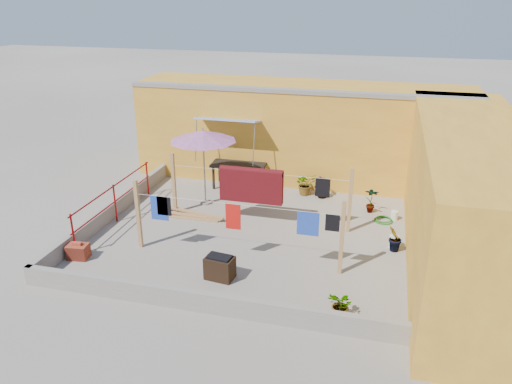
# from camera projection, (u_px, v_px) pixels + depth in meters

# --- Properties ---
(ground) EXTENTS (80.00, 80.00, 0.00)m
(ground) POSITION_uv_depth(u_px,v_px,m) (251.00, 234.00, 13.33)
(ground) COLOR #9E998E
(ground) RESTS_ON ground
(wall_back) EXTENTS (11.00, 3.27, 3.21)m
(wall_back) POSITION_uv_depth(u_px,v_px,m) (301.00, 132.00, 16.81)
(wall_back) COLOR gold
(wall_back) RESTS_ON ground
(wall_right) EXTENTS (2.40, 9.00, 3.20)m
(wall_right) POSITION_uv_depth(u_px,v_px,m) (468.00, 198.00, 11.51)
(wall_right) COLOR gold
(wall_right) RESTS_ON ground
(parapet_front) EXTENTS (8.30, 0.16, 0.44)m
(parapet_front) POSITION_uv_depth(u_px,v_px,m) (204.00, 302.00, 10.04)
(parapet_front) COLOR gray
(parapet_front) RESTS_ON ground
(parapet_left) EXTENTS (0.16, 7.30, 0.44)m
(parapet_left) POSITION_uv_depth(u_px,v_px,m) (113.00, 210.00, 14.20)
(parapet_left) COLOR gray
(parapet_left) RESTS_ON ground
(red_railing) EXTENTS (0.05, 4.20, 1.10)m
(red_railing) POSITION_uv_depth(u_px,v_px,m) (114.00, 197.00, 13.78)
(red_railing) COLOR maroon
(red_railing) RESTS_ON ground
(clothesline_rig) EXTENTS (5.09, 2.35, 1.80)m
(clothesline_rig) POSITION_uv_depth(u_px,v_px,m) (250.00, 190.00, 13.46)
(clothesline_rig) COLOR tan
(clothesline_rig) RESTS_ON ground
(patio_umbrella) EXTENTS (2.55, 2.55, 2.35)m
(patio_umbrella) POSITION_uv_depth(u_px,v_px,m) (203.00, 136.00, 14.43)
(patio_umbrella) COLOR gray
(patio_umbrella) RESTS_ON ground
(outdoor_table) EXTENTS (1.79, 0.95, 0.82)m
(outdoor_table) POSITION_uv_depth(u_px,v_px,m) (239.00, 166.00, 16.21)
(outdoor_table) COLOR black
(outdoor_table) RESTS_ON ground
(brick_stack) EXTENTS (0.53, 0.41, 0.43)m
(brick_stack) POSITION_uv_depth(u_px,v_px,m) (78.00, 251.00, 12.05)
(brick_stack) COLOR #A83A26
(brick_stack) RESTS_ON ground
(lumber_pile) EXTENTS (2.10, 0.59, 0.13)m
(lumber_pile) POSITION_uv_depth(u_px,v_px,m) (190.00, 215.00, 14.26)
(lumber_pile) COLOR tan
(lumber_pile) RESTS_ON ground
(brazier) EXTENTS (0.68, 0.50, 0.57)m
(brazier) POSITION_uv_depth(u_px,v_px,m) (220.00, 267.00, 11.18)
(brazier) COLOR black
(brazier) RESTS_ON ground
(white_basin) EXTENTS (0.43, 0.43, 0.07)m
(white_basin) POSITION_uv_depth(u_px,v_px,m) (254.00, 306.00, 10.23)
(white_basin) COLOR silver
(white_basin) RESTS_ON ground
(water_jug_a) EXTENTS (0.24, 0.24, 0.38)m
(water_jug_a) POSITION_uv_depth(u_px,v_px,m) (394.00, 242.00, 12.55)
(water_jug_a) COLOR silver
(water_jug_a) RESTS_ON ground
(water_jug_b) EXTENTS (0.20, 0.20, 0.31)m
(water_jug_b) POSITION_uv_depth(u_px,v_px,m) (394.00, 215.00, 14.07)
(water_jug_b) COLOR silver
(water_jug_b) RESTS_ON ground
(green_hose) EXTENTS (0.53, 0.53, 0.08)m
(green_hose) POSITION_uv_depth(u_px,v_px,m) (383.00, 220.00, 14.03)
(green_hose) COLOR #1C6F18
(green_hose) RESTS_ON ground
(plant_back_a) EXTENTS (0.83, 0.80, 0.71)m
(plant_back_a) POSITION_uv_depth(u_px,v_px,m) (306.00, 184.00, 15.75)
(plant_back_a) COLOR #205E1B
(plant_back_a) RESTS_ON ground
(plant_back_b) EXTENTS (0.49, 0.49, 0.70)m
(plant_back_b) POSITION_uv_depth(u_px,v_px,m) (323.00, 187.00, 15.52)
(plant_back_b) COLOR #205E1B
(plant_back_b) RESTS_ON ground
(plant_right_a) EXTENTS (0.44, 0.33, 0.77)m
(plant_right_a) POSITION_uv_depth(u_px,v_px,m) (371.00, 200.00, 14.47)
(plant_right_a) COLOR #205E1B
(plant_right_a) RESTS_ON ground
(plant_right_b) EXTENTS (0.40, 0.46, 0.72)m
(plant_right_b) POSITION_uv_depth(u_px,v_px,m) (395.00, 239.00, 12.29)
(plant_right_b) COLOR #205E1B
(plant_right_b) RESTS_ON ground
(plant_right_c) EXTENTS (0.68, 0.68, 0.57)m
(plant_right_c) POSITION_uv_depth(u_px,v_px,m) (341.00, 305.00, 9.82)
(plant_right_c) COLOR #205E1B
(plant_right_c) RESTS_ON ground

